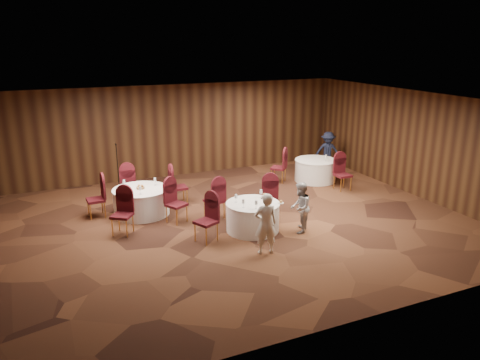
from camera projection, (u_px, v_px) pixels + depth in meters
name	position (u px, v px, depth m)	size (l,w,h in m)	color
ground	(236.00, 222.00, 12.46)	(12.00, 12.00, 0.00)	black
room_shell	(236.00, 151.00, 11.89)	(12.00, 12.00, 12.00)	silver
table_main	(253.00, 217.00, 11.84)	(1.36, 1.36, 0.74)	white
table_left	(141.00, 201.00, 12.93)	(1.55, 1.55, 0.74)	white
table_right	(315.00, 170.00, 15.99)	(1.42, 1.42, 0.74)	white
chairs_main	(231.00, 205.00, 12.28)	(2.96, 2.01, 1.00)	#3A0B0E
chairs_left	(141.00, 197.00, 12.89)	(2.93, 3.17, 1.00)	#3A0B0E
chairs_right	(310.00, 171.00, 15.41)	(2.10, 2.25, 1.00)	#3A0B0E
tabletop_main	(260.00, 199.00, 11.67)	(1.11, 1.03, 0.22)	silver
tabletop_left	(140.00, 186.00, 12.81)	(0.91, 0.83, 0.22)	silver
tabletop_right	(326.00, 157.00, 15.66)	(0.08, 0.08, 0.22)	silver
mic_stand	(118.00, 177.00, 14.98)	(0.24, 0.24, 1.53)	black
woman_a	(266.00, 224.00, 10.48)	(0.53, 0.34, 1.44)	silver
woman_b	(300.00, 208.00, 11.67)	(0.63, 0.49, 1.30)	#B2B2B7
man_c	(328.00, 151.00, 17.13)	(0.94, 0.54, 1.45)	#161C33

